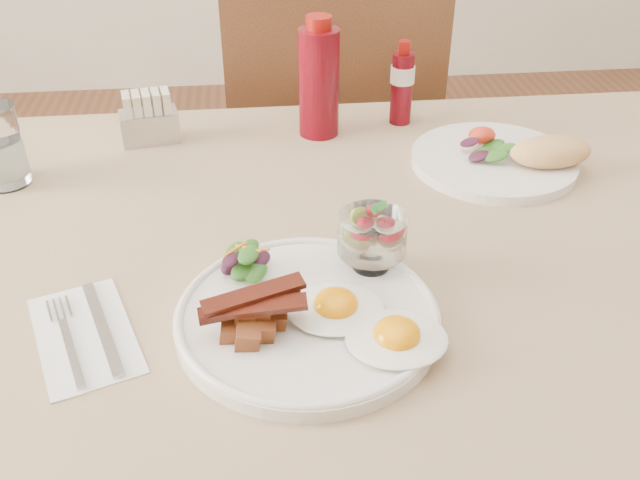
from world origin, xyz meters
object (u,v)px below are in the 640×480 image
fruit_cup (372,234)px  hot_sauce_bottle (402,84)px  main_plate (307,318)px  ketchup_bottle (319,81)px  second_plate (507,157)px  sugar_caddy (149,120)px  chair_far (329,161)px  water_glass (0,151)px  table (388,298)px

fruit_cup → hot_sauce_bottle: hot_sauce_bottle is taller
main_plate → ketchup_bottle: size_ratio=1.48×
second_plate → sugar_caddy: (-0.53, 0.15, 0.02)m
chair_far → sugar_caddy: bearing=-133.7°
main_plate → fruit_cup: (0.08, 0.07, 0.05)m
water_glass → chair_far: bearing=41.4°
hot_sauce_bottle → water_glass: hot_sauce_bottle is taller
main_plate → fruit_cup: fruit_cup is taller
fruit_cup → sugar_caddy: (-0.28, 0.40, -0.02)m
table → second_plate: 0.29m
table → chair_far: bearing=90.0°
chair_far → fruit_cup: chair_far is taller
chair_far → hot_sauce_bottle: bearing=-75.4°
sugar_caddy → table: bearing=-55.6°
water_glass → second_plate: bearing=-2.3°
ketchup_bottle → table: bearing=-80.0°
chair_far → ketchup_bottle: 0.47m
table → water_glass: bearing=158.0°
table → sugar_caddy: sugar_caddy is taller
chair_far → sugar_caddy: 0.54m
second_plate → ketchup_bottle: 0.31m
chair_far → second_plate: bearing=-67.0°
table → chair_far: chair_far is taller
fruit_cup → water_glass: water_glass is taller
ketchup_bottle → water_glass: (-0.46, -0.12, -0.04)m
main_plate → second_plate: 0.46m
table → ketchup_bottle: size_ratio=7.05×
table → chair_far: (0.00, 0.66, -0.14)m
fruit_cup → water_glass: bearing=149.7°
ketchup_bottle → water_glass: 0.47m
second_plate → hot_sauce_bottle: hot_sauce_bottle is taller
table → sugar_caddy: (-0.32, 0.32, 0.12)m
ketchup_bottle → sugar_caddy: size_ratio=1.97×
hot_sauce_bottle → sugar_caddy: size_ratio=1.44×
fruit_cup → hot_sauce_bottle: bearing=74.1°
table → sugar_caddy: bearing=134.9°
ketchup_bottle → sugar_caddy: ketchup_bottle is taller
chair_far → water_glass: chair_far is taller
main_plate → sugar_caddy: (-0.20, 0.47, 0.03)m
table → sugar_caddy: 0.48m
water_glass → table: bearing=-22.0°
water_glass → ketchup_bottle: bearing=14.4°
fruit_cup → ketchup_bottle: ketchup_bottle is taller
water_glass → main_plate: bearing=-41.7°
table → main_plate: size_ratio=4.75×
second_plate → ketchup_bottle: size_ratio=1.33×
main_plate → fruit_cup: bearing=43.0°
main_plate → water_glass: water_glass is taller
sugar_caddy → main_plate: bearing=-77.0°
table → water_glass: 0.57m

